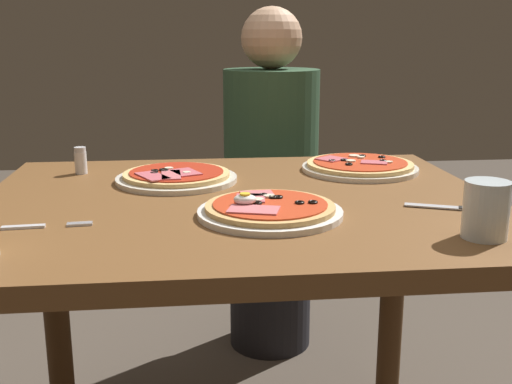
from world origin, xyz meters
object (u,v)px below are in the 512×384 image
object	(u,v)px
dining_table	(239,251)
pizza_foreground	(269,210)
diner_person	(271,193)
fork	(40,226)
pizza_across_left	(360,166)
water_glass_far	(486,214)
salt_shaker	(81,161)
knife	(462,208)
pizza_across_right	(176,177)

from	to	relation	value
dining_table	pizza_foreground	size ratio (longest dim) A/B	3.91
diner_person	fork	bearing A→B (deg)	60.33
pizza_across_left	pizza_foreground	bearing A→B (deg)	-126.48
water_glass_far	salt_shaker	size ratio (longest dim) A/B	1.48
pizza_across_left	fork	xyz separation A→B (m)	(-0.70, -0.41, -0.01)
dining_table	knife	size ratio (longest dim) A/B	5.81
dining_table	diner_person	bearing A→B (deg)	77.58
pizza_across_left	knife	bearing A→B (deg)	-74.89
pizza_foreground	water_glass_far	bearing A→B (deg)	-26.41
diner_person	salt_shaker	bearing A→B (deg)	42.70
knife	water_glass_far	bearing A→B (deg)	-102.77
pizza_across_right	knife	distance (m)	0.65
dining_table	water_glass_far	xyz separation A→B (m)	(0.39, -0.31, 0.16)
pizza_across_left	diner_person	world-z (taller)	diner_person
fork	pizza_across_left	bearing A→B (deg)	30.38
fork	salt_shaker	world-z (taller)	salt_shaker
water_glass_far	knife	xyz separation A→B (m)	(0.04, 0.17, -0.04)
knife	pizza_across_left	bearing A→B (deg)	105.11
pizza_foreground	knife	size ratio (longest dim) A/B	1.48
fork	diner_person	world-z (taller)	diner_person
salt_shaker	diner_person	world-z (taller)	diner_person
diner_person	pizza_across_right	bearing A→B (deg)	63.55
pizza_foreground	pizza_across_right	size ratio (longest dim) A/B	0.98
pizza_foreground	pizza_across_left	xyz separation A→B (m)	(0.28, 0.38, -0.00)
pizza_across_right	knife	bearing A→B (deg)	-28.75
pizza_across_left	salt_shaker	bearing A→B (deg)	176.39
pizza_across_right	fork	xyz separation A→B (m)	(-0.24, -0.34, -0.01)
pizza_foreground	water_glass_far	xyz separation A→B (m)	(0.35, -0.17, 0.03)
pizza_across_right	diner_person	xyz separation A→B (m)	(0.31, 0.62, -0.20)
pizza_foreground	salt_shaker	size ratio (longest dim) A/B	4.16
water_glass_far	salt_shaker	distance (m)	0.97
knife	dining_table	bearing A→B (deg)	162.08
pizza_across_right	pizza_across_left	bearing A→B (deg)	8.71
dining_table	pizza_across_left	distance (m)	0.43
pizza_across_left	fork	distance (m)	0.81
pizza_across_left	salt_shaker	world-z (taller)	salt_shaker
pizza_across_left	salt_shaker	distance (m)	0.70
fork	knife	world-z (taller)	knife
pizza_across_left	pizza_across_right	size ratio (longest dim) A/B	1.03
dining_table	pizza_across_left	xyz separation A→B (m)	(0.33, 0.24, 0.13)
pizza_foreground	dining_table	bearing A→B (deg)	108.62
fork	diner_person	bearing A→B (deg)	60.33
dining_table	diner_person	distance (m)	0.81
knife	salt_shaker	xyz separation A→B (m)	(-0.80, 0.43, 0.03)
dining_table	pizza_across_left	size ratio (longest dim) A/B	3.71
dining_table	pizza_foreground	world-z (taller)	pizza_foreground
pizza_foreground	knife	world-z (taller)	pizza_foreground
water_glass_far	diner_person	distance (m)	1.15
pizza_across_right	salt_shaker	size ratio (longest dim) A/B	4.26
pizza_foreground	knife	bearing A→B (deg)	0.01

